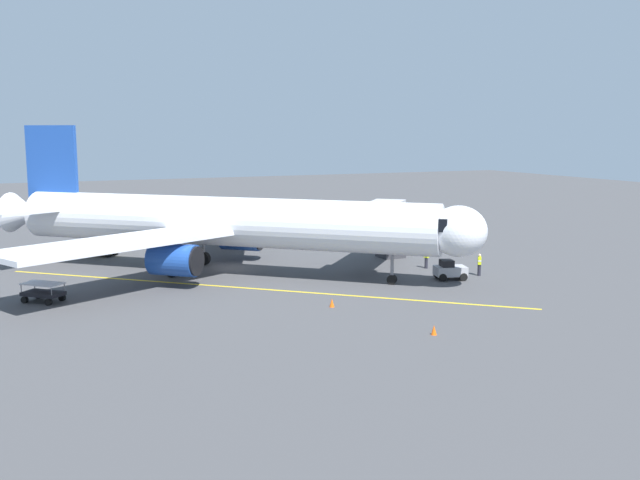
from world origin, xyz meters
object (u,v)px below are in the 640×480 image
(ground_crew_marshaller, at_px, (479,264))
(baggage_cart_starboard_side, at_px, (43,292))
(jet_bridge, at_px, (376,223))
(tug_portside, at_px, (450,270))
(safety_cone_nose_left, at_px, (434,330))
(tug_rear_apron, at_px, (103,248))
(safety_cone_wing_port, at_px, (332,303))
(safety_cone_wing_starboard, at_px, (399,244))
(airplane, at_px, (219,222))
(ground_crew_loader, at_px, (426,258))
(ground_crew_wing_walker, at_px, (181,247))
(belt_loader_near_nose, at_px, (293,228))
(safety_cone_nose_right, at_px, (443,270))

(ground_crew_marshaller, bearing_deg, baggage_cart_starboard_side, -8.38)
(jet_bridge, relative_size, tug_portside, 3.73)
(safety_cone_nose_left, bearing_deg, tug_rear_apron, -68.45)
(jet_bridge, relative_size, ground_crew_marshaller, 5.73)
(safety_cone_wing_port, height_order, safety_cone_wing_starboard, same)
(airplane, relative_size, tug_portside, 12.74)
(airplane, bearing_deg, jet_bridge, 163.44)
(ground_crew_loader, distance_m, tug_portside, 4.54)
(safety_cone_wing_starboard, bearing_deg, airplane, 15.48)
(jet_bridge, xyz_separation_m, tug_rear_apron, (19.32, -15.31, -3.06))
(jet_bridge, xyz_separation_m, ground_crew_loader, (-3.85, 1.49, -2.88))
(ground_crew_wing_walker, bearing_deg, airplane, 97.37)
(airplane, relative_size, ground_crew_wing_walker, 19.59)
(ground_crew_loader, relative_size, tug_portside, 0.65)
(airplane, height_order, safety_cone_nose_left, airplane)
(ground_crew_marshaller, bearing_deg, airplane, -27.33)
(jet_bridge, bearing_deg, tug_portside, 117.29)
(ground_crew_loader, xyz_separation_m, belt_loader_near_nose, (2.79, -21.89, -0.17))
(airplane, distance_m, tug_portside, 18.11)
(belt_loader_near_nose, relative_size, safety_cone_nose_right, 7.56)
(belt_loader_near_nose, bearing_deg, safety_cone_wing_starboard, 118.78)
(ground_crew_wing_walker, bearing_deg, ground_crew_loader, 141.56)
(ground_crew_marshaller, relative_size, ground_crew_loader, 1.00)
(ground_crew_marshaller, xyz_separation_m, safety_cone_wing_starboard, (-1.41, -14.62, -0.61))
(airplane, xyz_separation_m, jet_bridge, (-11.98, 3.56, -0.24))
(airplane, height_order, safety_cone_wing_starboard, airplane)
(airplane, relative_size, safety_cone_nose_left, 60.89)
(belt_loader_near_nose, height_order, tug_portside, belt_loader_near_nose)
(safety_cone_nose_right, bearing_deg, ground_crew_loader, -89.83)
(jet_bridge, height_order, baggage_cart_starboard_side, jet_bridge)
(jet_bridge, height_order, safety_cone_nose_right, jet_bridge)
(ground_crew_wing_walker, xyz_separation_m, safety_cone_wing_starboard, (-20.42, 3.01, -0.61))
(safety_cone_nose_right, height_order, safety_cone_wing_starboard, same)
(belt_loader_near_nose, distance_m, tug_portside, 26.43)
(ground_crew_wing_walker, bearing_deg, belt_loader_near_nose, -149.03)
(ground_crew_loader, relative_size, tug_rear_apron, 0.62)
(jet_bridge, bearing_deg, belt_loader_near_nose, -92.96)
(jet_bridge, height_order, tug_portside, jet_bridge)
(safety_cone_wing_starboard, bearing_deg, tug_rear_apron, -13.48)
(ground_crew_wing_walker, height_order, tug_portside, ground_crew_wing_walker)
(tug_rear_apron, bearing_deg, tug_portside, 136.48)
(ground_crew_loader, distance_m, safety_cone_nose_right, 2.55)
(airplane, relative_size, jet_bridge, 3.42)
(baggage_cart_starboard_side, distance_m, safety_cone_wing_port, 18.86)
(tug_portside, relative_size, safety_cone_wing_starboard, 4.78)
(ground_crew_wing_walker, height_order, ground_crew_loader, same)
(jet_bridge, height_order, safety_cone_wing_starboard, jet_bridge)
(baggage_cart_starboard_side, bearing_deg, tug_portside, 170.29)
(tug_portside, relative_size, safety_cone_nose_left, 4.78)
(ground_crew_loader, distance_m, belt_loader_near_nose, 22.06)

